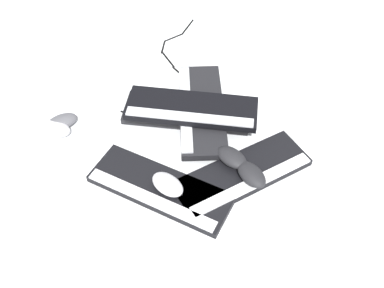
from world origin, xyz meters
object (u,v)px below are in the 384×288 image
keyboard_0 (186,113)px  keyboard_4 (192,109)px  keyboard_1 (160,189)px  keyboard_2 (242,174)px  mouse_1 (168,184)px  mouse_2 (251,174)px  keyboard_3 (201,109)px  mouse_0 (62,122)px  mouse_4 (232,157)px  mouse_3 (56,128)px

keyboard_0 → keyboard_4: keyboard_4 is taller
keyboard_0 → keyboard_1: size_ratio=1.09×
keyboard_0 → keyboard_2: bearing=-163.0°
keyboard_1 → mouse_1: 0.05m
keyboard_2 → mouse_2: mouse_2 is taller
mouse_2 → mouse_1: bearing=-114.8°
keyboard_1 → mouse_2: mouse_2 is taller
keyboard_2 → keyboard_3: bearing=9.7°
mouse_1 → mouse_2: 0.25m
mouse_2 → keyboard_2: bearing=-174.4°
mouse_0 → mouse_2: bearing=-53.0°
mouse_1 → mouse_4: size_ratio=1.00×
mouse_0 → mouse_2: 0.68m
mouse_1 → keyboard_4: bearing=118.6°
keyboard_1 → mouse_0: mouse_0 is taller
mouse_2 → keyboard_1: bearing=-117.6°
mouse_0 → mouse_2: (-0.41, -0.54, 0.03)m
keyboard_2 → mouse_2: bearing=-157.3°
keyboard_1 → mouse_2: size_ratio=3.85×
keyboard_2 → mouse_0: size_ratio=4.21×
mouse_1 → mouse_4: same height
keyboard_4 → keyboard_0: bearing=8.0°
keyboard_0 → mouse_4: 0.28m
keyboard_2 → mouse_1: 0.24m
keyboard_3 → keyboard_0: bearing=61.9°
mouse_2 → mouse_3: mouse_2 is taller
mouse_3 → keyboard_1: bearing=-8.5°
keyboard_3 → mouse_4: 0.24m
mouse_3 → mouse_1: bearing=-7.8°
keyboard_1 → mouse_4: 0.24m
mouse_1 → mouse_2: bearing=50.3°
mouse_0 → keyboard_0: bearing=-24.7°
keyboard_0 → mouse_0: size_ratio=4.21×
mouse_1 → keyboard_1: bearing=-160.1°
mouse_1 → mouse_3: size_ratio=1.00×
keyboard_2 → keyboard_1: bearing=86.1°
keyboard_0 → mouse_3: bearing=84.4°
keyboard_1 → keyboard_4: keyboard_4 is taller
keyboard_3 → mouse_4: mouse_4 is taller
mouse_1 → mouse_4: bearing=69.9°
mouse_3 → keyboard_3: bearing=33.4°
keyboard_2 → mouse_0: mouse_0 is taller
keyboard_1 → mouse_1: (-0.02, -0.02, 0.04)m
mouse_2 → mouse_3: (0.39, 0.56, -0.03)m
keyboard_4 → mouse_0: (0.12, 0.43, -0.05)m
keyboard_0 → keyboard_1: 0.34m
keyboard_1 → mouse_4: size_ratio=3.85×
keyboard_0 → mouse_0: (0.07, 0.43, 0.01)m
mouse_0 → mouse_4: mouse_4 is taller
mouse_0 → mouse_3: bearing=-144.3°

